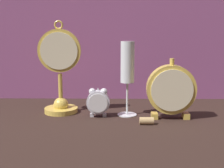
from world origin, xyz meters
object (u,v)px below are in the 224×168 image
alarm_clock_twin_bell (98,101)px  champagne_flute (127,68)px  pocket_watch_on_stand (60,76)px  wine_cork (147,121)px  mantel_clock_silver (171,90)px

alarm_clock_twin_bell → champagne_flute: champagne_flute is taller
pocket_watch_on_stand → wine_cork: (0.28, -0.13, -0.11)m
pocket_watch_on_stand → alarm_clock_twin_bell: 0.16m
alarm_clock_twin_bell → wine_cork: 0.17m
wine_cork → champagne_flute: bearing=119.0°
mantel_clock_silver → wine_cork: mantel_clock_silver is taller
mantel_clock_silver → wine_cork: size_ratio=4.55×
alarm_clock_twin_bell → wine_cork: size_ratio=2.25×
champagne_flute → pocket_watch_on_stand: bearing=171.9°
pocket_watch_on_stand → alarm_clock_twin_bell: size_ratio=3.26×
alarm_clock_twin_bell → pocket_watch_on_stand: bearing=157.6°
pocket_watch_on_stand → mantel_clock_silver: bearing=-11.0°
alarm_clock_twin_bell → mantel_clock_silver: 0.23m
pocket_watch_on_stand → champagne_flute: pocket_watch_on_stand is taller
alarm_clock_twin_bell → wine_cork: bearing=-27.4°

